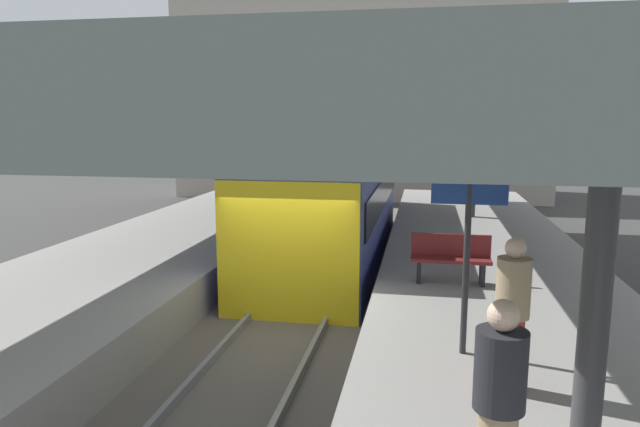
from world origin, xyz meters
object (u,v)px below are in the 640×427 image
at_px(platform_bench, 451,257).
at_px(passenger_near_bench, 512,312).
at_px(platform_sign, 468,226).
at_px(passenger_mid_platform, 498,413).
at_px(commuter_train, 332,201).

xyz_separation_m(platform_bench, passenger_near_bench, (0.46, -4.09, 0.41)).
distance_m(platform_bench, platform_sign, 3.38).
bearing_deg(platform_sign, passenger_near_bench, -65.09).
bearing_deg(platform_sign, passenger_mid_platform, -89.63).
relative_size(commuter_train, passenger_near_bench, 6.15).
relative_size(platform_bench, passenger_mid_platform, 0.82).
bearing_deg(platform_bench, commuter_train, 121.47).
relative_size(platform_sign, passenger_mid_platform, 1.29).
distance_m(platform_sign, passenger_near_bench, 1.25).
bearing_deg(platform_bench, passenger_mid_platform, -89.50).
distance_m(platform_sign, passenger_mid_platform, 3.22).
relative_size(passenger_near_bench, passenger_mid_platform, 0.99).
distance_m(commuter_train, passenger_mid_platform, 11.46).
bearing_deg(platform_bench, passenger_near_bench, -83.60).
bearing_deg(passenger_mid_platform, platform_sign, 90.37).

